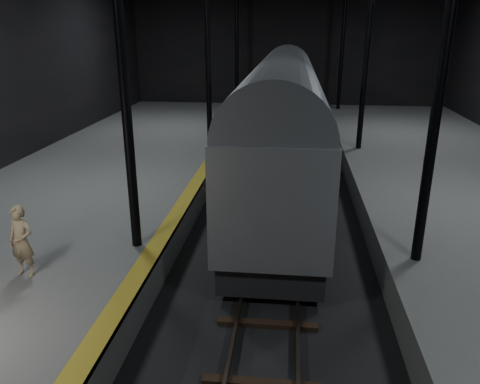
# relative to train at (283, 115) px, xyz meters

# --- Properties ---
(ground) EXTENTS (44.00, 44.00, 0.00)m
(ground) POSITION_rel_train_xyz_m (0.00, -5.06, -3.13)
(ground) COLOR black
(ground) RESTS_ON ground
(platform_left) EXTENTS (9.00, 43.80, 1.00)m
(platform_left) POSITION_rel_train_xyz_m (-7.50, -5.06, -2.63)
(platform_left) COLOR #565653
(platform_left) RESTS_ON ground
(tactile_strip) EXTENTS (0.50, 43.80, 0.01)m
(tactile_strip) POSITION_rel_train_xyz_m (-3.25, -5.06, -2.12)
(tactile_strip) COLOR olive
(tactile_strip) RESTS_ON platform_left
(track) EXTENTS (2.40, 43.00, 0.24)m
(track) POSITION_rel_train_xyz_m (0.00, -5.06, -3.06)
(track) COLOR #3F3328
(track) RESTS_ON ground
(train) EXTENTS (3.14, 20.98, 5.61)m
(train) POSITION_rel_train_xyz_m (0.00, 0.00, 0.00)
(train) COLOR #A2A5AA
(train) RESTS_ON ground
(woman) EXTENTS (0.73, 0.54, 1.82)m
(woman) POSITION_rel_train_xyz_m (-5.97, -11.00, -1.22)
(woman) COLOR #9B835F
(woman) RESTS_ON platform_left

